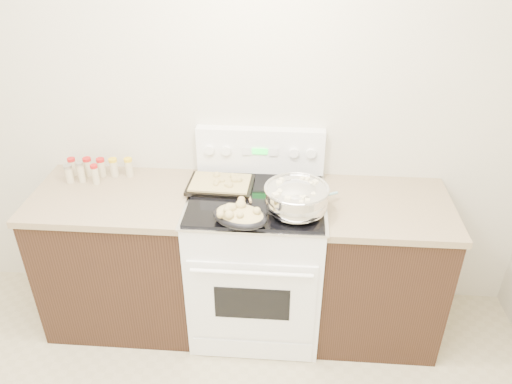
{
  "coord_description": "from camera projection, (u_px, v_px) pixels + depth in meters",
  "views": [
    {
      "loc": [
        0.53,
        -0.96,
        2.4
      ],
      "look_at": [
        0.35,
        1.37,
        1.0
      ],
      "focal_mm": 35.0,
      "sensor_mm": 36.0,
      "label": 1
    }
  ],
  "objects": [
    {
      "name": "baking_sheet",
      "position": [
        222.0,
        184.0,
        2.88
      ],
      "size": [
        0.38,
        0.28,
        0.06
      ],
      "color": "black",
      "rests_on": "kitchen_range"
    },
    {
      "name": "counter_right",
      "position": [
        377.0,
        268.0,
        3.0
      ],
      "size": [
        0.73,
        0.67,
        0.92
      ],
      "color": "black",
      "rests_on": "ground"
    },
    {
      "name": "room_shell",
      "position": [
        70.0,
        227.0,
        1.21
      ],
      "size": [
        4.1,
        3.6,
        2.75
      ],
      "color": "beige",
      "rests_on": "ground"
    },
    {
      "name": "spice_jars",
      "position": [
        95.0,
        169.0,
        2.99
      ],
      "size": [
        0.39,
        0.15,
        0.13
      ],
      "color": "#BFB28C",
      "rests_on": "counter_left"
    },
    {
      "name": "counter_left",
      "position": [
        124.0,
        256.0,
        3.1
      ],
      "size": [
        0.93,
        0.67,
        0.92
      ],
      "color": "black",
      "rests_on": "ground"
    },
    {
      "name": "wooden_spoon",
      "position": [
        244.0,
        197.0,
        2.77
      ],
      "size": [
        0.08,
        0.25,
        0.04
      ],
      "color": "tan",
      "rests_on": "kitchen_range"
    },
    {
      "name": "kitchen_range",
      "position": [
        257.0,
        259.0,
        3.03
      ],
      "size": [
        0.78,
        0.73,
        1.22
      ],
      "color": "white",
      "rests_on": "ground"
    },
    {
      "name": "blue_ladle",
      "position": [
        311.0,
        205.0,
        2.66
      ],
      "size": [
        0.2,
        0.2,
        0.09
      ],
      "color": "#85BFC7",
      "rests_on": "kitchen_range"
    },
    {
      "name": "roasting_pan",
      "position": [
        239.0,
        215.0,
        2.54
      ],
      "size": [
        0.34,
        0.29,
        0.12
      ],
      "color": "black",
      "rests_on": "kitchen_range"
    },
    {
      "name": "mixing_bowl",
      "position": [
        296.0,
        200.0,
        2.61
      ],
      "size": [
        0.39,
        0.39,
        0.2
      ],
      "color": "silver",
      "rests_on": "kitchen_range"
    }
  ]
}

